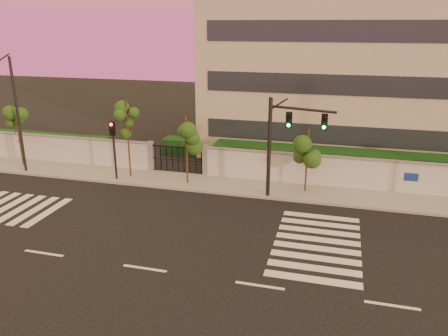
# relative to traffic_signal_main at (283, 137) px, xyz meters

# --- Properties ---
(ground) EXTENTS (120.00, 120.00, 0.00)m
(ground) POSITION_rel_traffic_signal_main_xyz_m (-4.50, -9.31, -3.82)
(ground) COLOR black
(ground) RESTS_ON ground
(sidewalk) EXTENTS (60.00, 3.00, 0.15)m
(sidewalk) POSITION_rel_traffic_signal_main_xyz_m (-4.50, 1.19, -3.75)
(sidewalk) COLOR gray
(sidewalk) RESTS_ON ground
(perimeter_wall) EXTENTS (60.00, 0.36, 2.20)m
(perimeter_wall) POSITION_rel_traffic_signal_main_xyz_m (-4.39, 2.69, -2.75)
(perimeter_wall) COLOR #B0B3B8
(perimeter_wall) RESTS_ON ground
(hedge_row) EXTENTS (41.00, 4.25, 1.80)m
(hedge_row) POSITION_rel_traffic_signal_main_xyz_m (-3.33, 5.43, -3.00)
(hedge_row) COLOR #103516
(hedge_row) RESTS_ON ground
(institutional_building) EXTENTS (24.40, 12.40, 12.25)m
(institutional_building) POSITION_rel_traffic_signal_main_xyz_m (4.50, 12.68, 2.33)
(institutional_building) COLOR #B3AC97
(institutional_building) RESTS_ON ground
(road_markings) EXTENTS (57.00, 7.62, 0.02)m
(road_markings) POSITION_rel_traffic_signal_main_xyz_m (-6.08, -5.55, -3.81)
(road_markings) COLOR silver
(road_markings) RESTS_ON ground
(street_tree_b) EXTENTS (1.43, 1.14, 4.30)m
(street_tree_b) POSITION_rel_traffic_signal_main_xyz_m (-18.99, 1.25, -0.65)
(street_tree_b) COLOR #382314
(street_tree_b) RESTS_ON ground
(street_tree_c) EXTENTS (1.43, 1.14, 5.28)m
(street_tree_c) POSITION_rel_traffic_signal_main_xyz_m (-10.31, 1.11, 0.06)
(street_tree_c) COLOR #382314
(street_tree_c) RESTS_ON ground
(street_tree_d) EXTENTS (1.44, 1.15, 4.57)m
(street_tree_d) POSITION_rel_traffic_signal_main_xyz_m (-6.14, 0.86, -0.46)
(street_tree_d) COLOR #382314
(street_tree_d) RESTS_ON ground
(street_tree_e) EXTENTS (1.39, 1.10, 4.04)m
(street_tree_e) POSITION_rel_traffic_signal_main_xyz_m (1.37, 1.36, -0.84)
(street_tree_e) COLOR #382314
(street_tree_e) RESTS_ON ground
(traffic_signal_main) EXTENTS (3.78, 1.11, 6.05)m
(traffic_signal_main) POSITION_rel_traffic_signal_main_xyz_m (0.00, 0.00, 0.00)
(traffic_signal_main) COLOR black
(traffic_signal_main) RESTS_ON ground
(traffic_signal_secondary) EXTENTS (0.32, 0.33, 4.14)m
(traffic_signal_secondary) POSITION_rel_traffic_signal_main_xyz_m (-10.96, 0.28, -1.19)
(traffic_signal_secondary) COLOR black
(traffic_signal_secondary) RESTS_ON ground
(streetlight_west) EXTENTS (0.50, 2.01, 8.34)m
(streetlight_west) POSITION_rel_traffic_signal_main_xyz_m (-17.97, 0.04, 0.68)
(streetlight_west) COLOR black
(streetlight_west) RESTS_ON ground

